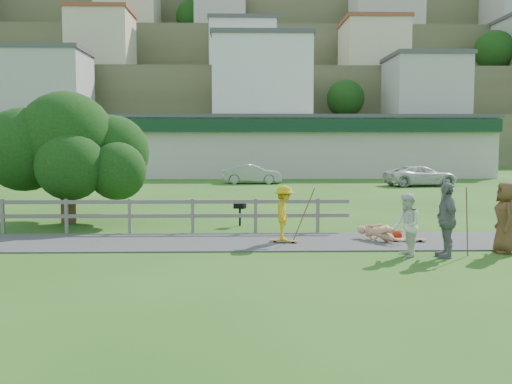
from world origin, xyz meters
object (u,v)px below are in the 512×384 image
skater_fallen (380,233)px  spectator_c (506,218)px  spectator_a (407,225)px  tree (67,171)px  bbq (240,214)px  skater_rider (284,216)px  spectator_b (446,220)px  car_silver (252,174)px  car_white (421,176)px

skater_fallen → spectator_c: spectator_c is taller
spectator_a → skater_fallen: bearing=-173.0°
tree → bbq: tree is taller
spectator_a → spectator_c: spectator_c is taller
skater_rider → spectator_c: (5.67, -1.50, 0.15)m
spectator_a → bbq: (-4.22, 5.41, -0.40)m
spectator_b → car_silver: spectator_b is taller
spectator_a → car_white: size_ratio=0.34×
bbq → spectator_b: bearing=-24.8°
skater_fallen → car_silver: size_ratio=0.37×
tree → bbq: (6.11, -0.79, -1.46)m
spectator_a → tree: (-10.33, 6.20, 1.06)m
car_silver → tree: size_ratio=0.74×
skater_fallen → spectator_b: (1.13, -2.17, 0.67)m
bbq → car_silver: bearing=109.6°
spectator_b → car_white: spectator_b is taller
skater_rider → car_silver: skater_rider is taller
spectator_a → bbq: spectator_a is taller
skater_fallen → spectator_c: (2.88, -1.66, 0.66)m
car_silver → skater_rider: bearing=-176.8°
spectator_a → car_silver: (-3.39, 25.71, -0.13)m
skater_fallen → car_white: 22.55m
car_silver → bbq: (-0.83, -20.30, -0.27)m
spectator_c → bbq: bearing=-115.8°
spectator_c → bbq: size_ratio=2.32×
spectator_c → spectator_b: bearing=-63.9°
car_white → tree: 24.83m
car_white → bbq: bearing=136.1°
spectator_a → spectator_b: bearing=86.0°
spectator_a → spectator_c: (2.71, 0.40, 0.13)m
spectator_c → spectator_a: bearing=-71.6°
spectator_a → spectator_c: size_ratio=0.86×
skater_fallen → tree: (-10.16, 4.13, 1.59)m
skater_fallen → car_white: size_ratio=0.32×
spectator_b → tree: bearing=-119.2°
tree → skater_rider: bearing=-30.2°
skater_rider → tree: (-7.38, 4.29, 1.08)m
spectator_b → spectator_c: (1.75, 0.51, -0.01)m
skater_fallen → spectator_a: size_ratio=0.95×
car_silver → spectator_c: bearing=-164.3°
spectator_a → car_white: 24.44m
bbq → spectator_a: bearing=-30.1°
skater_fallen → spectator_b: bearing=-99.8°
skater_rider → bbq: bearing=25.7°
skater_rider → spectator_c: size_ratio=0.84×
spectator_c → car_silver: size_ratio=0.45×
spectator_a → car_silver: bearing=-170.2°
spectator_a → spectator_b: 0.98m
spectator_b → bbq: spectator_b is taller
spectator_a → tree: tree is taller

